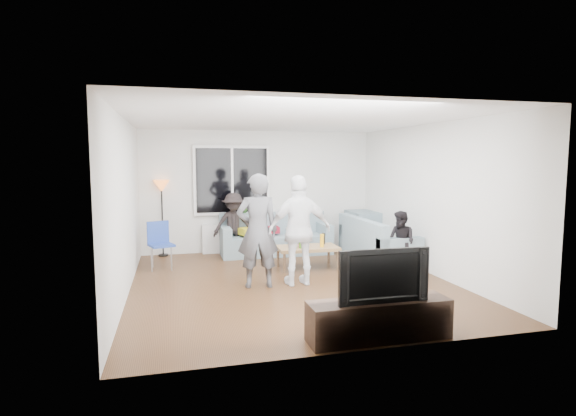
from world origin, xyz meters
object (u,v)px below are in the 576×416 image
object	(u,v)px
side_chair	(161,246)
tv_console	(379,320)
spectator_back	(234,225)
floor_lamp	(162,219)
sofa_right_section	(377,240)
player_right	(300,230)
television	(380,274)
player_left	(258,231)
coffee_table	(308,257)
spectator_right	(401,242)
sofa_back_section	(276,234)

from	to	relation	value
side_chair	tv_console	world-z (taller)	side_chair
side_chair	spectator_back	bearing A→B (deg)	11.46
floor_lamp	spectator_back	xyz separation A→B (m)	(1.42, -0.34, -0.13)
sofa_right_section	player_right	xyz separation A→B (m)	(-1.92, -1.22, 0.45)
television	spectator_back	bearing A→B (deg)	101.45
tv_console	television	xyz separation A→B (m)	(0.00, 0.00, 0.52)
player_left	television	size ratio (longest dim) A/B	1.72
coffee_table	spectator_right	size ratio (longest dim) A/B	1.01
sofa_right_section	player_left	distance (m)	2.89
sofa_right_section	television	world-z (taller)	television
sofa_back_section	floor_lamp	distance (m)	2.36
spectator_right	side_chair	bearing A→B (deg)	-127.98
television	tv_console	bearing A→B (deg)	180.00
player_left	spectator_back	distance (m)	2.43
floor_lamp	tv_console	world-z (taller)	floor_lamp
television	sofa_back_section	bearing A→B (deg)	91.08
coffee_table	player_left	xyz separation A→B (m)	(-1.11, -1.01, 0.69)
sofa_back_section	tv_console	bearing A→B (deg)	-88.92
floor_lamp	tv_console	size ratio (longest dim) A/B	0.97
floor_lamp	tv_console	bearing A→B (deg)	-64.99
player_right	coffee_table	bearing A→B (deg)	-115.81
spectator_right	television	size ratio (longest dim) A/B	1.06
television	player_left	bearing A→B (deg)	111.05
sofa_back_section	spectator_back	bearing A→B (deg)	178.05
player_left	player_right	world-z (taller)	player_left
coffee_table	tv_console	distance (m)	3.40
floor_lamp	player_left	world-z (taller)	player_left
player_right	spectator_back	xyz separation A→B (m)	(-0.72, 2.45, -0.22)
sofa_right_section	player_left	bearing A→B (deg)	114.64
floor_lamp	spectator_back	world-z (taller)	floor_lamp
floor_lamp	tv_console	distance (m)	5.70
player_right	tv_console	world-z (taller)	player_right
television	player_right	bearing A→B (deg)	96.07
sofa_right_section	player_left	world-z (taller)	player_left
player_left	spectator_right	distance (m)	2.62
side_chair	television	bearing A→B (deg)	-77.92
sofa_right_section	floor_lamp	distance (m)	4.38
tv_console	side_chair	bearing A→B (deg)	121.20
spectator_right	tv_console	xyz separation A→B (m)	(-1.67, -2.63, -0.33)
sofa_right_section	spectator_back	size ratio (longest dim) A/B	1.53
spectator_right	player_right	bearing A→B (deg)	-101.69
sofa_right_section	floor_lamp	bearing A→B (deg)	68.88
spectator_back	sofa_back_section	bearing A→B (deg)	-2.77
floor_lamp	television	xyz separation A→B (m)	(2.40, -5.14, -0.04)
sofa_back_section	player_left	xyz separation A→B (m)	(-0.83, -2.39, 0.46)
floor_lamp	spectator_right	bearing A→B (deg)	-31.67
sofa_right_section	player_right	size ratio (longest dim) A/B	1.15
floor_lamp	television	distance (m)	5.67
side_chair	spectator_back	xyz separation A→B (m)	(1.42, 0.84, 0.22)
tv_console	spectator_right	bearing A→B (deg)	57.53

